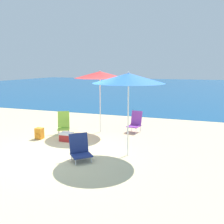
% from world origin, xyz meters
% --- Properties ---
extents(ground_plane, '(60.00, 60.00, 0.00)m').
position_xyz_m(ground_plane, '(0.00, 0.00, 0.00)').
color(ground_plane, beige).
extents(sea_water, '(60.00, 40.00, 0.01)m').
position_xyz_m(sea_water, '(0.00, 25.51, 0.00)').
color(sea_water, navy).
rests_on(sea_water, ground).
extents(beach_umbrella_blue, '(1.94, 1.94, 2.31)m').
position_xyz_m(beach_umbrella_blue, '(1.73, 0.13, 2.13)').
color(beach_umbrella_blue, white).
rests_on(beach_umbrella_blue, ground).
extents(beach_umbrella_red, '(1.87, 1.87, 2.31)m').
position_xyz_m(beach_umbrella_red, '(0.07, 2.19, 2.15)').
color(beach_umbrella_red, white).
rests_on(beach_umbrella_red, ground).
extents(beach_chair_navy, '(0.72, 0.72, 0.69)m').
position_xyz_m(beach_chair_navy, '(0.63, -0.63, 0.31)').
color(beach_chair_navy, silver).
rests_on(beach_chair_navy, ground).
extents(beach_chair_purple, '(0.51, 0.61, 0.78)m').
position_xyz_m(beach_chair_purple, '(1.29, 2.69, 0.38)').
color(beach_chair_purple, silver).
rests_on(beach_chair_purple, ground).
extents(beach_chair_lime, '(0.62, 0.67, 0.82)m').
position_xyz_m(beach_chair_lime, '(-1.11, 1.52, 0.39)').
color(beach_chair_lime, silver).
rests_on(beach_chair_lime, ground).
extents(backpack_orange, '(0.25, 0.24, 0.38)m').
position_xyz_m(backpack_orange, '(-1.57, 0.68, 0.19)').
color(backpack_orange, orange).
rests_on(backpack_orange, ground).
extents(cooler_box, '(0.39, 0.33, 0.28)m').
position_xyz_m(cooler_box, '(-0.57, 0.77, 0.14)').
color(cooler_box, '#B72828').
rests_on(cooler_box, ground).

